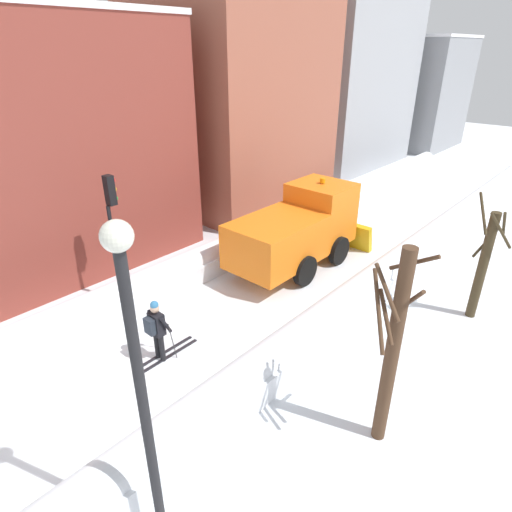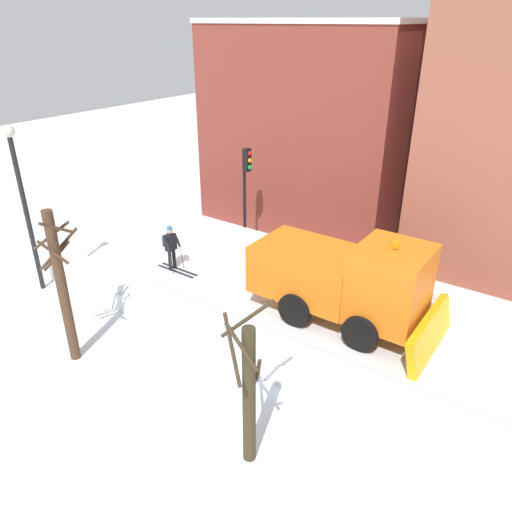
{
  "view_description": "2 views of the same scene",
  "coord_description": "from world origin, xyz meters",
  "views": [
    {
      "loc": [
        7.98,
        -2.56,
        7.56
      ],
      "look_at": [
        -0.18,
        6.61,
        1.53
      ],
      "focal_mm": 29.92,
      "sensor_mm": 36.0,
      "label": 1
    },
    {
      "loc": [
        11.74,
        14.78,
        8.72
      ],
      "look_at": [
        -0.46,
        6.17,
        1.4
      ],
      "focal_mm": 33.98,
      "sensor_mm": 36.0,
      "label": 2
    }
  ],
  "objects": [
    {
      "name": "snowbank_left",
      "position": [
        -2.7,
        10.0,
        0.51
      ],
      "size": [
        1.1,
        36.0,
        1.13
      ],
      "color": "white",
      "rests_on": "ground"
    },
    {
      "name": "street_lamp",
      "position": [
        3.78,
        -0.26,
        3.62
      ],
      "size": [
        0.4,
        0.4,
        5.8
      ],
      "color": "black",
      "rests_on": "ground"
    },
    {
      "name": "traffic_light_pole",
      "position": [
        -3.38,
        3.63,
        2.95
      ],
      "size": [
        0.28,
        0.42,
        4.19
      ],
      "color": "black",
      "rests_on": "ground"
    },
    {
      "name": "bare_tree_mid",
      "position": [
        5.56,
        10.24,
        1.85
      ],
      "size": [
        1.18,
        1.09,
        3.87
      ],
      "color": "#3C311E",
      "rests_on": "ground"
    },
    {
      "name": "bare_tree_near",
      "position": [
        5.57,
        4.1,
        2.36
      ],
      "size": [
        1.13,
        1.16,
        4.49
      ],
      "color": "#4C3422",
      "rests_on": "ground"
    },
    {
      "name": "plow_truck",
      "position": [
        -0.59,
        9.48,
        1.48
      ],
      "size": [
        3.2,
        5.98,
        3.12
      ],
      "color": "orange",
      "rests_on": "ground"
    },
    {
      "name": "ground_plane",
      "position": [
        0.0,
        10.0,
        0.0
      ],
      "size": [
        80.0,
        80.0,
        0.0
      ],
      "primitive_type": "plane",
      "color": "white"
    },
    {
      "name": "building_brick_near",
      "position": [
        -8.15,
        4.12,
        4.39
      ],
      "size": [
        6.37,
        9.01,
        8.77
      ],
      "color": "brown",
      "rests_on": "ground"
    },
    {
      "name": "skier",
      "position": [
        0.0,
        2.53,
        1.0
      ],
      "size": [
        0.62,
        1.8,
        1.81
      ],
      "color": "black",
      "rests_on": "ground"
    },
    {
      "name": "snowbank_right",
      "position": [
        2.7,
        10.0,
        0.51
      ],
      "size": [
        1.1,
        36.0,
        1.13
      ],
      "color": "white",
      "rests_on": "ground"
    }
  ]
}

